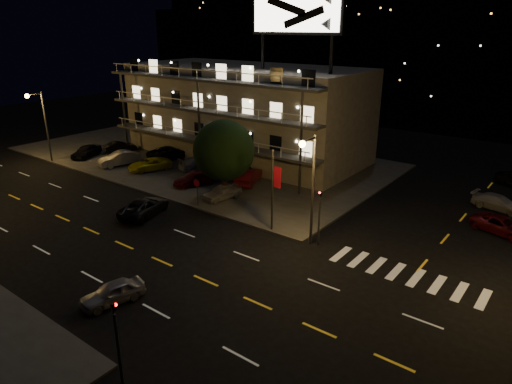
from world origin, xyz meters
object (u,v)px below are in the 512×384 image
Objects in this scene: road_car_west at (144,207)px; lot_car_4 at (222,192)px; lot_car_2 at (150,164)px; lot_car_7 at (201,163)px; road_car_east at (112,293)px; tree at (224,152)px.

lot_car_4 is at bearing -130.27° from road_car_west.
lot_car_4 is (11.84, -1.80, 0.01)m from lot_car_2.
lot_car_7 is at bearing 155.15° from lot_car_4.
lot_car_4 reaches higher than road_car_east.
road_car_west is (4.81, -11.78, -0.17)m from lot_car_7.
lot_car_2 is at bearing -178.48° from lot_car_4.
lot_car_2 is at bearing 173.65° from tree.
lot_car_4 is 9.45m from lot_car_7.
tree is 8.26m from road_car_west.
lot_car_2 is at bearing 148.20° from road_car_east.
lot_car_7 is at bearing 64.86° from lot_car_2.
lot_car_2 is 5.47m from lot_car_7.
lot_car_4 is 0.78× the size of lot_car_7.
tree is 1.86× the size of lot_car_4.
tree is at bearing 17.04° from lot_car_2.
road_car_west is at bearing -112.33° from tree.
road_car_east is 12.80m from road_car_west.
tree reaches higher than lot_car_7.
lot_car_4 is 1.05× the size of road_car_east.
lot_car_7 reaches higher than road_car_west.
road_car_east is (17.54, -17.62, -0.17)m from lot_car_2.
lot_car_4 is at bearing 163.82° from lot_car_7.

